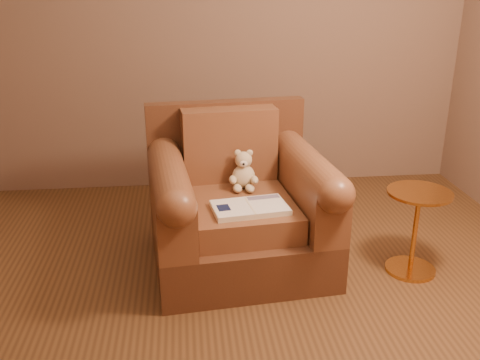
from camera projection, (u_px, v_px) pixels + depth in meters
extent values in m
plane|color=brown|center=(250.00, 319.00, 2.82)|extent=(4.00, 4.00, 0.00)
cube|color=#7B5E4B|center=(219.00, 22.00, 4.19)|extent=(4.00, 0.02, 2.70)
cube|color=#55301C|center=(239.00, 241.00, 3.34)|extent=(1.13, 1.08, 0.29)
cube|color=#55301C|center=(226.00, 148.00, 3.57)|extent=(1.04, 0.20, 0.64)
cube|color=brown|center=(241.00, 211.00, 3.21)|extent=(0.67, 0.78, 0.16)
cube|color=brown|center=(229.00, 145.00, 3.42)|extent=(0.62, 0.22, 0.47)
cube|color=brown|center=(171.00, 204.00, 3.10)|extent=(0.29, 0.90, 0.33)
cube|color=brown|center=(307.00, 192.00, 3.25)|extent=(0.29, 0.90, 0.33)
cylinder|color=brown|center=(169.00, 177.00, 3.04)|extent=(0.29, 0.90, 0.21)
cylinder|color=brown|center=(309.00, 167.00, 3.20)|extent=(0.29, 0.90, 0.21)
ellipsoid|color=beige|center=(244.00, 176.00, 3.35)|extent=(0.14, 0.13, 0.15)
sphere|color=beige|center=(244.00, 160.00, 3.32)|extent=(0.11, 0.11, 0.11)
ellipsoid|color=beige|center=(238.00, 153.00, 3.31)|extent=(0.04, 0.02, 0.04)
ellipsoid|color=beige|center=(250.00, 153.00, 3.31)|extent=(0.04, 0.02, 0.04)
ellipsoid|color=beige|center=(244.00, 164.00, 3.27)|extent=(0.05, 0.03, 0.04)
sphere|color=black|center=(244.00, 164.00, 3.26)|extent=(0.01, 0.01, 0.01)
ellipsoid|color=beige|center=(233.00, 180.00, 3.29)|extent=(0.05, 0.09, 0.05)
ellipsoid|color=beige|center=(254.00, 180.00, 3.29)|extent=(0.05, 0.09, 0.05)
ellipsoid|color=beige|center=(237.00, 188.00, 3.28)|extent=(0.06, 0.09, 0.05)
ellipsoid|color=beige|center=(250.00, 188.00, 3.28)|extent=(0.06, 0.09, 0.05)
cube|color=beige|center=(250.00, 208.00, 3.03)|extent=(0.45, 0.31, 0.03)
cube|color=white|center=(232.00, 207.00, 3.00)|extent=(0.24, 0.28, 0.00)
cube|color=white|center=(268.00, 204.00, 3.05)|extent=(0.24, 0.28, 0.00)
cube|color=beige|center=(250.00, 205.00, 3.02)|extent=(0.04, 0.25, 0.00)
cube|color=#0F1638|center=(223.00, 208.00, 2.99)|extent=(0.08, 0.10, 0.00)
cube|color=slate|center=(263.00, 197.00, 3.13)|extent=(0.20, 0.08, 0.00)
cylinder|color=gold|center=(410.00, 269.00, 3.27)|extent=(0.30, 0.30, 0.02)
cylinder|color=gold|center=(415.00, 232.00, 3.18)|extent=(0.03, 0.03, 0.49)
cylinder|color=gold|center=(420.00, 193.00, 3.09)|extent=(0.37, 0.37, 0.02)
cylinder|color=gold|center=(420.00, 195.00, 3.10)|extent=(0.03, 0.03, 0.02)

